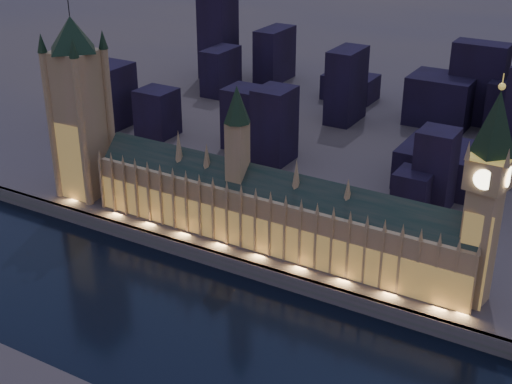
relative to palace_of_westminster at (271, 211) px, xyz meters
The scene contains 7 objects.
ground_plane 67.84m from the palace_of_westminster, 98.89° to the right, with size 2000.00×2000.00×0.00m, color black.
north_bank 458.90m from the palace_of_westminster, 91.21° to the left, with size 2000.00×960.00×8.00m, color #3B3641.
embankment_wall 32.00m from the palace_of_westminster, 114.97° to the right, with size 2000.00×2.50×8.00m, color #434F41.
palace_of_westminster is the anchor object (origin of this frame).
victoria_tower 125.23m from the palace_of_westminster, behind, with size 31.68×31.68×111.81m.
elizabeth_tower 105.17m from the palace_of_westminster, ahead, with size 18.00×18.00×100.19m.
city_backdrop 188.75m from the palace_of_westminster, 80.46° to the left, with size 462.39×215.63×78.47m.
Camera 1 is at (158.99, -208.07, 180.25)m, focal length 50.00 mm.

